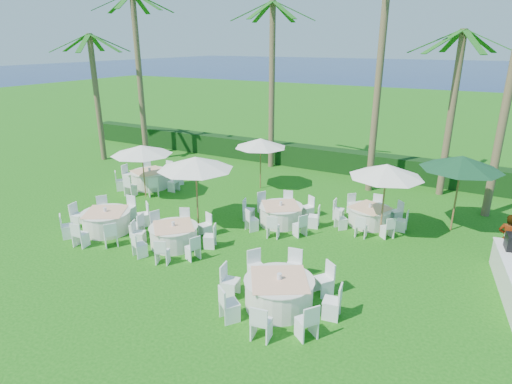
{
  "coord_description": "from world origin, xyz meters",
  "views": [
    {
      "loc": [
        7.94,
        -10.19,
        6.81
      ],
      "look_at": [
        0.47,
        3.51,
        1.3
      ],
      "focal_mm": 30.0,
      "sensor_mm": 36.0,
      "label": 1
    }
  ],
  "objects_px": {
    "umbrella_c": "(261,143)",
    "umbrella_d": "(387,171)",
    "banquet_table_b": "(174,235)",
    "umbrella_green": "(462,163)",
    "banquet_table_c": "(279,292)",
    "banquet_table_a": "(106,221)",
    "staff_person": "(508,240)",
    "umbrella_b": "(195,163)",
    "banquet_table_d": "(150,179)",
    "banquet_table_f": "(369,216)",
    "banquet_table_e": "(281,214)",
    "umbrella_a": "(142,150)"
  },
  "relations": [
    {
      "from": "banquet_table_f",
      "to": "umbrella_c",
      "type": "relative_size",
      "value": 1.15
    },
    {
      "from": "banquet_table_f",
      "to": "umbrella_b",
      "type": "distance_m",
      "value": 7.03
    },
    {
      "from": "banquet_table_a",
      "to": "banquet_table_c",
      "type": "distance_m",
      "value": 7.94
    },
    {
      "from": "banquet_table_c",
      "to": "umbrella_d",
      "type": "xyz_separation_m",
      "value": [
        1.35,
        5.85,
        2.07
      ]
    },
    {
      "from": "banquet_table_c",
      "to": "umbrella_d",
      "type": "relative_size",
      "value": 1.21
    },
    {
      "from": "umbrella_a",
      "to": "banquet_table_c",
      "type": "bearing_deg",
      "value": -27.97
    },
    {
      "from": "banquet_table_b",
      "to": "banquet_table_d",
      "type": "xyz_separation_m",
      "value": [
        -5.13,
        4.53,
        0.04
      ]
    },
    {
      "from": "banquet_table_e",
      "to": "umbrella_d",
      "type": "distance_m",
      "value": 4.34
    },
    {
      "from": "banquet_table_a",
      "to": "umbrella_a",
      "type": "distance_m",
      "value": 4.26
    },
    {
      "from": "umbrella_d",
      "to": "umbrella_green",
      "type": "xyz_separation_m",
      "value": [
        2.27,
        1.79,
        0.16
      ]
    },
    {
      "from": "umbrella_c",
      "to": "umbrella_a",
      "type": "bearing_deg",
      "value": -138.76
    },
    {
      "from": "umbrella_b",
      "to": "umbrella_green",
      "type": "xyz_separation_m",
      "value": [
        8.73,
        4.28,
        0.14
      ]
    },
    {
      "from": "banquet_table_b",
      "to": "banquet_table_e",
      "type": "bearing_deg",
      "value": 55.3
    },
    {
      "from": "umbrella_a",
      "to": "staff_person",
      "type": "bearing_deg",
      "value": 2.59
    },
    {
      "from": "umbrella_a",
      "to": "banquet_table_d",
      "type": "bearing_deg",
      "value": 122.31
    },
    {
      "from": "umbrella_b",
      "to": "staff_person",
      "type": "distance_m",
      "value": 10.83
    },
    {
      "from": "banquet_table_c",
      "to": "banquet_table_a",
      "type": "bearing_deg",
      "value": 170.71
    },
    {
      "from": "banquet_table_b",
      "to": "umbrella_green",
      "type": "bearing_deg",
      "value": 35.88
    },
    {
      "from": "umbrella_d",
      "to": "staff_person",
      "type": "height_order",
      "value": "umbrella_d"
    },
    {
      "from": "banquet_table_c",
      "to": "staff_person",
      "type": "xyz_separation_m",
      "value": [
        5.36,
        5.55,
        0.43
      ]
    },
    {
      "from": "banquet_table_a",
      "to": "umbrella_c",
      "type": "height_order",
      "value": "umbrella_c"
    },
    {
      "from": "banquet_table_e",
      "to": "staff_person",
      "type": "distance_m",
      "value": 7.76
    },
    {
      "from": "umbrella_c",
      "to": "umbrella_green",
      "type": "distance_m",
      "value": 8.76
    },
    {
      "from": "umbrella_b",
      "to": "banquet_table_c",
      "type": "bearing_deg",
      "value": -33.34
    },
    {
      "from": "umbrella_c",
      "to": "umbrella_d",
      "type": "distance_m",
      "value": 6.97
    },
    {
      "from": "umbrella_green",
      "to": "staff_person",
      "type": "height_order",
      "value": "umbrella_green"
    },
    {
      "from": "banquet_table_a",
      "to": "banquet_table_c",
      "type": "height_order",
      "value": "banquet_table_c"
    },
    {
      "from": "banquet_table_a",
      "to": "banquet_table_d",
      "type": "bearing_deg",
      "value": 113.89
    },
    {
      "from": "banquet_table_a",
      "to": "umbrella_c",
      "type": "bearing_deg",
      "value": 69.21
    },
    {
      "from": "umbrella_a",
      "to": "staff_person",
      "type": "height_order",
      "value": "umbrella_a"
    },
    {
      "from": "umbrella_green",
      "to": "banquet_table_d",
      "type": "bearing_deg",
      "value": -173.4
    },
    {
      "from": "banquet_table_d",
      "to": "umbrella_d",
      "type": "relative_size",
      "value": 1.19
    },
    {
      "from": "banquet_table_f",
      "to": "banquet_table_e",
      "type": "bearing_deg",
      "value": -153.38
    },
    {
      "from": "umbrella_green",
      "to": "staff_person",
      "type": "distance_m",
      "value": 3.26
    },
    {
      "from": "banquet_table_a",
      "to": "staff_person",
      "type": "height_order",
      "value": "staff_person"
    },
    {
      "from": "umbrella_green",
      "to": "umbrella_b",
      "type": "bearing_deg",
      "value": -153.89
    },
    {
      "from": "umbrella_c",
      "to": "staff_person",
      "type": "bearing_deg",
      "value": -15.74
    },
    {
      "from": "banquet_table_e",
      "to": "umbrella_b",
      "type": "relative_size",
      "value": 1.05
    },
    {
      "from": "banquet_table_e",
      "to": "staff_person",
      "type": "xyz_separation_m",
      "value": [
        7.73,
        0.47,
        0.47
      ]
    },
    {
      "from": "banquet_table_c",
      "to": "umbrella_green",
      "type": "distance_m",
      "value": 8.74
    },
    {
      "from": "banquet_table_d",
      "to": "staff_person",
      "type": "distance_m",
      "value": 15.34
    },
    {
      "from": "banquet_table_d",
      "to": "banquet_table_f",
      "type": "height_order",
      "value": "banquet_table_d"
    },
    {
      "from": "banquet_table_f",
      "to": "umbrella_a",
      "type": "height_order",
      "value": "umbrella_a"
    },
    {
      "from": "umbrella_b",
      "to": "umbrella_green",
      "type": "bearing_deg",
      "value": 26.11
    },
    {
      "from": "banquet_table_c",
      "to": "umbrella_c",
      "type": "height_order",
      "value": "umbrella_c"
    },
    {
      "from": "banquet_table_b",
      "to": "banquet_table_f",
      "type": "distance_m",
      "value": 7.53
    },
    {
      "from": "banquet_table_c",
      "to": "umbrella_green",
      "type": "xyz_separation_m",
      "value": [
        3.62,
        7.64,
        2.23
      ]
    },
    {
      "from": "banquet_table_d",
      "to": "umbrella_c",
      "type": "height_order",
      "value": "umbrella_c"
    },
    {
      "from": "banquet_table_b",
      "to": "umbrella_b",
      "type": "distance_m",
      "value": 2.82
    },
    {
      "from": "banquet_table_b",
      "to": "banquet_table_d",
      "type": "relative_size",
      "value": 0.89
    }
  ]
}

